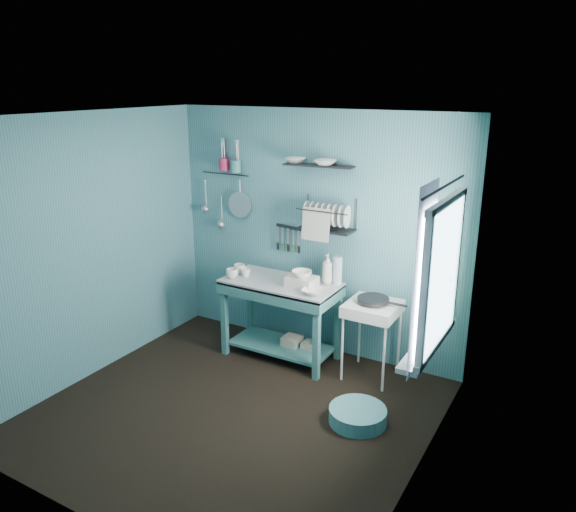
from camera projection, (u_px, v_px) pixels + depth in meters
The scene contains 36 objects.
floor at pixel (234, 412), 4.87m from camera, with size 3.20×3.20×0.00m, color black.
ceiling at pixel (225, 117), 4.12m from camera, with size 3.20×3.20×0.00m, color silver.
wall_back at pixel (315, 234), 5.74m from camera, with size 3.20×3.20×0.00m, color #3C707B.
wall_front at pixel (79, 351), 3.26m from camera, with size 3.20×3.20×0.00m, color #3C707B.
wall_left at pixel (91, 248), 5.26m from camera, with size 3.00×3.00×0.00m, color #3C707B.
wall_right at pixel (426, 317), 3.74m from camera, with size 3.00×3.00×0.00m, color #3C707B.
work_counter at pixel (281, 319), 5.74m from camera, with size 1.17×0.58×0.83m, color #306564.
mug_left at pixel (232, 274), 5.70m from camera, with size 0.12×0.12×0.10m, color silver.
mug_mid at pixel (246, 273), 5.74m from camera, with size 0.10×0.10×0.09m, color silver.
mug_right at pixel (239, 269), 5.84m from camera, with size 0.12×0.12×0.10m, color silver.
wash_tub at pixel (302, 282), 5.47m from camera, with size 0.28×0.22×0.10m, color beige.
tub_bowl at pixel (302, 274), 5.45m from camera, with size 0.20×0.20×0.06m, color silver.
soap_bottle at pixel (327, 268), 5.54m from camera, with size 0.12×0.12×0.30m, color beige.
water_bottle at pixel (338, 270), 5.51m from camera, with size 0.09×0.09×0.28m, color #AFBAC3.
counter_bowl at pixel (314, 292), 5.27m from camera, with size 0.22×0.22×0.05m, color silver.
hotplate_stand at pixel (371, 340), 5.36m from camera, with size 0.48×0.48×0.76m, color silver.
frying_pan at pixel (373, 300), 5.24m from camera, with size 0.30×0.30×0.04m, color black.
knife_strip at pixel (289, 227), 5.84m from camera, with size 0.32×0.02×0.03m, color black.
dish_rack at pixel (327, 214), 5.47m from camera, with size 0.55×0.24×0.32m, color black.
upper_shelf at pixel (319, 165), 5.40m from camera, with size 0.70×0.18×0.01m, color black.
shelf_bowl_left at pixel (296, 157), 5.51m from camera, with size 0.20×0.20×0.05m, color silver.
shelf_bowl_right at pixel (326, 157), 5.34m from camera, with size 0.21×0.21×0.05m, color silver.
utensil_cup_magenta at pixel (224, 164), 5.99m from camera, with size 0.11×0.11×0.13m, color #B1204A.
utensil_cup_teal at pixel (236, 166), 5.92m from camera, with size 0.11×0.11×0.13m, color teal.
colander at pixel (240, 205), 6.06m from camera, with size 0.28×0.28×0.03m, color #ADB0B6.
ladle_outer at pixel (206, 194), 6.27m from camera, with size 0.01×0.01×0.30m, color #ADB0B6.
ladle_inner at pixel (222, 209), 6.21m from camera, with size 0.01×0.01×0.30m, color #ADB0B6.
hook_rail at pixel (225, 174), 6.07m from camera, with size 0.01×0.01×0.60m, color black.
window_glass at pixel (444, 276), 4.07m from camera, with size 1.10×1.10×0.00m, color white.
windowsill at pixel (426, 346), 4.29m from camera, with size 0.16×0.95×0.04m, color silver.
curtain at pixel (423, 280), 3.84m from camera, with size 1.35×1.35×0.00m, color silver.
curtain_rod at pixel (445, 186), 3.90m from camera, with size 0.02×0.02×1.05m, color black.
potted_plant at pixel (432, 303), 4.43m from camera, with size 0.28×0.28×0.50m, color #356C2B.
storage_tin_large at pixel (292, 347), 5.83m from camera, with size 0.18×0.18×0.22m, color tan.
storage_tin_small at pixel (310, 351), 5.76m from camera, with size 0.15×0.15×0.20m, color tan.
floor_basin at pixel (358, 415), 4.71m from camera, with size 0.49×0.49×0.13m, color teal.
Camera 1 is at (2.52, -3.44, 2.76)m, focal length 35.00 mm.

